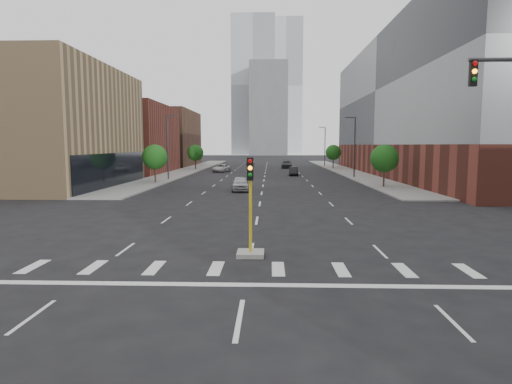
{
  "coord_description": "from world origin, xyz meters",
  "views": [
    {
      "loc": [
        0.86,
        -9.68,
        4.94
      ],
      "look_at": [
        0.13,
        12.42,
        2.5
      ],
      "focal_mm": 30.0,
      "sensor_mm": 36.0,
      "label": 1
    }
  ],
  "objects_px": {
    "median_traffic_signal": "(250,235)",
    "car_far_left": "(221,168)",
    "car_near_left": "(240,184)",
    "car_mid_right": "(293,171)",
    "car_distant": "(250,162)",
    "car_deep_right": "(287,164)"
  },
  "relations": [
    {
      "from": "car_mid_right",
      "to": "car_near_left",
      "type": "bearing_deg",
      "value": -104.97
    },
    {
      "from": "car_near_left",
      "to": "car_far_left",
      "type": "height_order",
      "value": "car_near_left"
    },
    {
      "from": "car_mid_right",
      "to": "median_traffic_signal",
      "type": "bearing_deg",
      "value": -93.65
    },
    {
      "from": "car_far_left",
      "to": "car_deep_right",
      "type": "bearing_deg",
      "value": 56.76
    },
    {
      "from": "median_traffic_signal",
      "to": "car_deep_right",
      "type": "distance_m",
      "value": 73.4
    },
    {
      "from": "car_far_left",
      "to": "car_distant",
      "type": "relative_size",
      "value": 1.13
    },
    {
      "from": "car_deep_right",
      "to": "car_distant",
      "type": "height_order",
      "value": "car_deep_right"
    },
    {
      "from": "median_traffic_signal",
      "to": "car_deep_right",
      "type": "relative_size",
      "value": 0.79
    },
    {
      "from": "car_deep_right",
      "to": "car_near_left",
      "type": "bearing_deg",
      "value": -95.17
    },
    {
      "from": "car_mid_right",
      "to": "car_deep_right",
      "type": "xyz_separation_m",
      "value": [
        -0.22,
        22.3,
        0.12
      ]
    },
    {
      "from": "car_far_left",
      "to": "car_near_left",
      "type": "bearing_deg",
      "value": -70.39
    },
    {
      "from": "car_far_left",
      "to": "car_distant",
      "type": "xyz_separation_m",
      "value": [
        4.0,
        28.7,
        0.06
      ]
    },
    {
      "from": "median_traffic_signal",
      "to": "car_near_left",
      "type": "distance_m",
      "value": 27.41
    },
    {
      "from": "car_mid_right",
      "to": "car_distant",
      "type": "bearing_deg",
      "value": 104.76
    },
    {
      "from": "median_traffic_signal",
      "to": "car_deep_right",
      "type": "bearing_deg",
      "value": 86.53
    },
    {
      "from": "car_far_left",
      "to": "car_distant",
      "type": "bearing_deg",
      "value": 91.61
    },
    {
      "from": "car_near_left",
      "to": "car_far_left",
      "type": "relative_size",
      "value": 0.9
    },
    {
      "from": "car_near_left",
      "to": "car_far_left",
      "type": "xyz_separation_m",
      "value": [
        -5.75,
        32.39,
        -0.07
      ]
    },
    {
      "from": "median_traffic_signal",
      "to": "car_far_left",
      "type": "xyz_separation_m",
      "value": [
        -8.11,
        59.7,
        -0.26
      ]
    },
    {
      "from": "median_traffic_signal",
      "to": "car_distant",
      "type": "bearing_deg",
      "value": 92.66
    },
    {
      "from": "car_near_left",
      "to": "car_mid_right",
      "type": "height_order",
      "value": "car_near_left"
    },
    {
      "from": "car_near_left",
      "to": "median_traffic_signal",
      "type": "bearing_deg",
      "value": -89.34
    }
  ]
}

